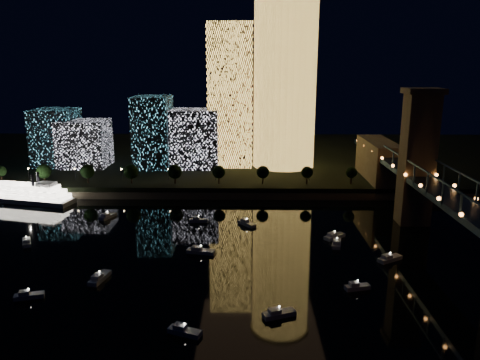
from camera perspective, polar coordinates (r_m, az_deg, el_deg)
The scene contains 11 objects.
ground at distance 131.98m, azimuth -0.49°, elevation -12.28°, with size 520.00×520.00×0.00m, color black.
far_bank at distance 283.80m, azimuth 0.32°, elevation 2.72°, with size 420.00×160.00×5.00m, color black.
seawall at distance 208.20m, azimuth 0.08°, elevation -1.81°, with size 420.00×6.00×3.00m, color #6B5E4C.
tower_cylindrical at distance 246.60m, azimuth 5.51°, elevation 11.91°, with size 34.00×34.00×88.54m.
tower_rectangular at distance 250.00m, azimuth -1.16°, elevation 10.24°, with size 23.07×23.07×73.42m, color #ECB24B.
midrise_blocks at distance 255.30m, azimuth -13.92°, elevation 5.08°, with size 98.01×28.43×37.01m.
truss_bridge at distance 143.14m, azimuth 26.63°, elevation -4.68°, with size 13.00×266.00×50.00m.
riverboat at distance 223.33m, azimuth -24.98°, elevation -1.53°, with size 46.08×19.24×13.63m.
motorboats at distance 146.90m, azimuth -2.94°, elevation -9.10°, with size 124.07×86.21×2.78m.
esplanade_trees at distance 215.43m, azimuth -9.70°, elevation 0.99°, with size 165.14×6.74×8.87m.
street_lamps at distance 221.04m, azimuth -8.72°, elevation 0.98°, with size 132.70×0.70×5.65m.
Camera 1 is at (3.11, -118.15, 58.74)m, focal length 35.00 mm.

